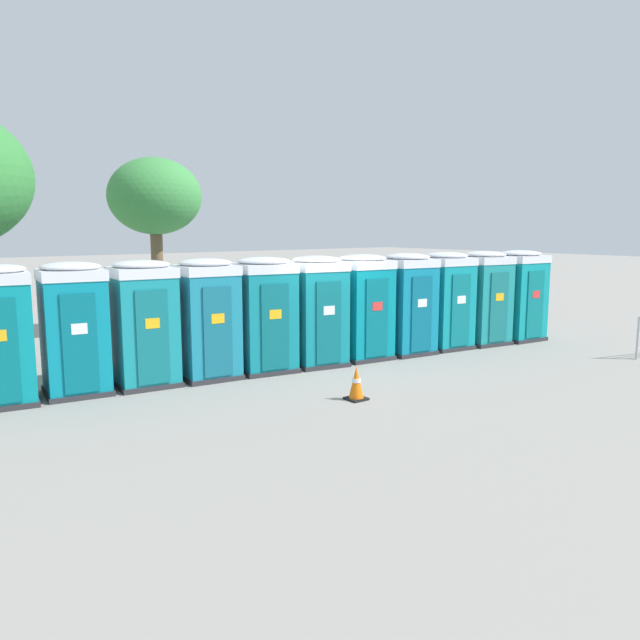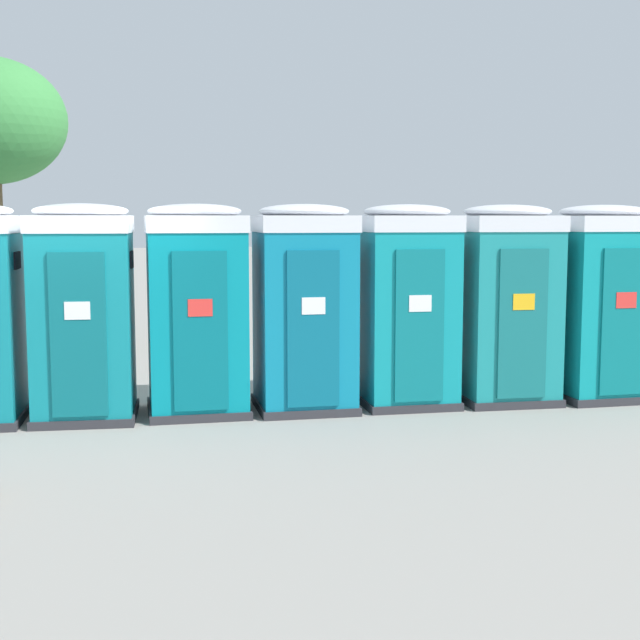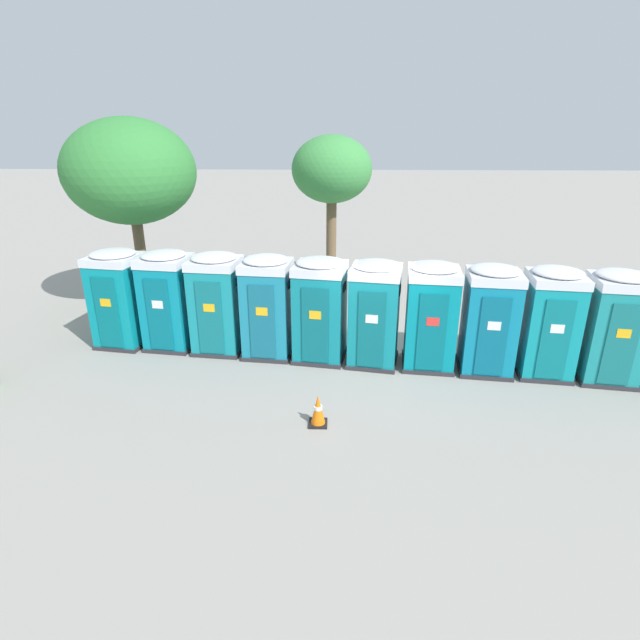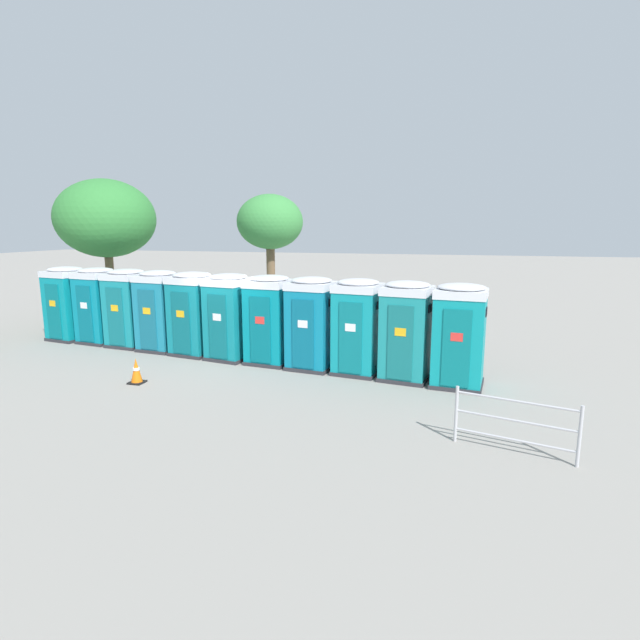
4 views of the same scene
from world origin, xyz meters
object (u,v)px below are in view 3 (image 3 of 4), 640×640
object	(u,v)px
portapotty_3	(268,306)
street_tree_0	(130,172)
portapotty_5	(374,313)
portapotty_0	(119,298)
portapotty_2	(217,303)
street_tree_1	(332,171)
portapotty_4	(320,309)
portapotty_9	(613,326)
traffic_cone	(318,410)
portapotty_1	(168,300)
portapotty_6	(431,315)
portapotty_8	(550,322)
portapotty_7	(490,319)

from	to	relation	value
portapotty_3	street_tree_0	size ratio (longest dim) A/B	0.45
portapotty_5	portapotty_0	bearing A→B (deg)	172.04
portapotty_2	street_tree_1	xyz separation A→B (m)	(2.79, 5.76, 2.74)
portapotty_4	portapotty_9	size ratio (longest dim) A/B	1.00
portapotty_5	portapotty_9	bearing A→B (deg)	-7.34
portapotty_2	portapotty_3	world-z (taller)	same
portapotty_3	traffic_cone	distance (m)	3.64
portapotty_1	portapotty_6	distance (m)	6.59
portapotty_1	street_tree_0	bearing A→B (deg)	120.76
street_tree_1	portapotty_2	bearing A→B (deg)	-115.88
portapotty_4	portapotty_8	xyz separation A→B (m)	(5.23, -0.66, 0.00)
portapotty_3	portapotty_5	size ratio (longest dim) A/B	1.00
street_tree_0	portapotty_4	bearing A→B (deg)	-32.07
portapotty_3	portapotty_8	size ratio (longest dim) A/B	1.00
portapotty_2	portapotty_1	bearing A→B (deg)	171.62
portapotty_7	street_tree_0	xyz separation A→B (m)	(-9.58, 4.08, 2.89)
portapotty_4	portapotty_7	xyz separation A→B (m)	(3.92, -0.54, 0.00)
portapotty_0	portapotty_7	world-z (taller)	same
portapotty_2	portapotty_5	xyz separation A→B (m)	(3.90, -0.62, 0.00)
portapotty_2	portapotty_4	bearing A→B (deg)	-9.00
portapotty_1	portapotty_7	world-z (taller)	same
portapotty_1	portapotty_6	bearing A→B (deg)	-8.13
portapotty_1	portapotty_8	world-z (taller)	same
traffic_cone	portapotty_5	bearing A→B (deg)	66.31
portapotty_0	portapotty_4	world-z (taller)	same
portapotty_0	portapotty_3	bearing A→B (deg)	-7.23
portapotty_6	portapotty_7	size ratio (longest dim) A/B	1.00
portapotty_6	portapotty_9	xyz separation A→B (m)	(3.91, -0.56, -0.00)
portapotty_1	portapotty_4	world-z (taller)	same
street_tree_0	traffic_cone	xyz separation A→B (m)	(5.72, -6.58, -3.86)
portapotty_5	street_tree_0	world-z (taller)	street_tree_0
portapotty_5	portapotty_8	xyz separation A→B (m)	(3.93, -0.45, 0.00)
portapotty_0	portapotty_6	world-z (taller)	same
portapotty_0	portapotty_6	xyz separation A→B (m)	(7.84, -1.03, 0.00)
portapotty_9	street_tree_1	size ratio (longest dim) A/B	0.49
portapotty_2	portapotty_4	distance (m)	2.64
portapotty_2	portapotty_5	world-z (taller)	same
portapotty_0	street_tree_0	bearing A→B (deg)	98.65
portapotty_0	street_tree_0	xyz separation A→B (m)	(-0.43, 2.84, 2.89)
portapotty_3	traffic_cone	world-z (taller)	portapotty_3
portapotty_1	portapotty_8	size ratio (longest dim) A/B	1.00
portapotty_0	portapotty_5	xyz separation A→B (m)	(6.53, -0.91, 0.00)
portapotty_1	portapotty_4	size ratio (longest dim) A/B	1.00
portapotty_0	portapotty_7	xyz separation A→B (m)	(9.14, -1.24, 0.00)
street_tree_0	portapotty_1	bearing A→B (deg)	-59.24
portapotty_5	traffic_cone	bearing A→B (deg)	-113.69
portapotty_2	portapotty_9	bearing A→B (deg)	-8.09
portapotty_1	street_tree_0	world-z (taller)	street_tree_0
portapotty_2	portapotty_5	bearing A→B (deg)	-9.09
portapotty_9	street_tree_1	distance (m)	9.87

